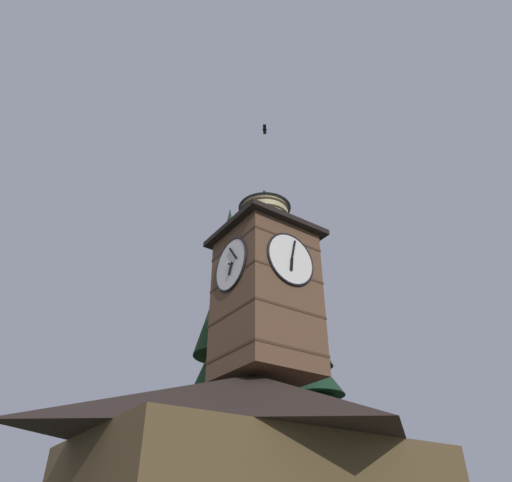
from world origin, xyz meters
name	(u,v)px	position (x,y,z in m)	size (l,w,h in m)	color
building_main	(253,474)	(1.51, -2.82, 3.60)	(12.25, 9.22, 7.00)	brown
clock_tower	(265,285)	(0.67, -3.12, 11.15)	(4.28, 4.28, 9.52)	brown
pine_tree_behind	(223,392)	(-1.76, -10.57, 8.35)	(6.80, 6.80, 20.85)	#473323
pine_tree_aside	(320,454)	(-5.49, -7.20, 5.16)	(7.21, 7.21, 12.04)	#473323
moon	(216,405)	(-16.04, -36.26, 14.07)	(1.97, 1.97, 1.97)	silver
flying_bird_high	(265,130)	(0.26, -3.59, 21.40)	(0.59, 0.70, 0.14)	black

